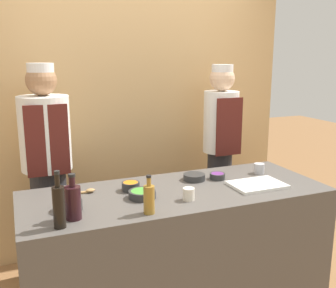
% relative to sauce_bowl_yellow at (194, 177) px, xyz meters
% --- Properties ---
extents(cabinet_wall, '(3.03, 0.18, 2.40)m').
position_rel_sauce_bowl_yellow_xyz_m(cabinet_wall, '(-0.20, 1.03, 0.30)').
color(cabinet_wall, tan).
rests_on(cabinet_wall, ground_plane).
extents(counter, '(1.99, 0.77, 0.88)m').
position_rel_sauce_bowl_yellow_xyz_m(counter, '(-0.20, -0.16, -0.46)').
color(counter, '#514C47').
rests_on(counter, ground_plane).
extents(sauce_bowl_yellow, '(0.15, 0.15, 0.04)m').
position_rel_sauce_bowl_yellow_xyz_m(sauce_bowl_yellow, '(0.00, 0.00, 0.00)').
color(sauce_bowl_yellow, '#2D2D2D').
rests_on(sauce_bowl_yellow, counter).
extents(sauce_bowl_orange, '(0.12, 0.12, 0.06)m').
position_rel_sauce_bowl_yellow_xyz_m(sauce_bowl_orange, '(-0.48, -0.04, 0.01)').
color(sauce_bowl_orange, '#2D2D2D').
rests_on(sauce_bowl_orange, counter).
extents(sauce_bowl_purple, '(0.11, 0.11, 0.04)m').
position_rel_sauce_bowl_yellow_xyz_m(sauce_bowl_purple, '(0.16, -0.04, -0.00)').
color(sauce_bowl_purple, '#2D2D2D').
rests_on(sauce_bowl_purple, counter).
extents(sauce_bowl_green, '(0.17, 0.17, 0.05)m').
position_rel_sauce_bowl_yellow_xyz_m(sauce_bowl_green, '(-0.45, -0.20, 0.00)').
color(sauce_bowl_green, '#2D2D2D').
rests_on(sauce_bowl_green, counter).
extents(sauce_bowl_red, '(0.15, 0.15, 0.06)m').
position_rel_sauce_bowl_yellow_xyz_m(sauce_bowl_red, '(-0.90, -0.23, 0.01)').
color(sauce_bowl_red, '#2D2D2D').
rests_on(sauce_bowl_red, counter).
extents(cutting_board, '(0.36, 0.25, 0.02)m').
position_rel_sauce_bowl_yellow_xyz_m(cutting_board, '(0.34, -0.28, -0.01)').
color(cutting_board, white).
rests_on(cutting_board, counter).
extents(bottle_vinegar, '(0.06, 0.06, 0.22)m').
position_rel_sauce_bowl_yellow_xyz_m(bottle_vinegar, '(-0.49, -0.45, 0.06)').
color(bottle_vinegar, olive).
rests_on(bottle_vinegar, counter).
extents(bottle_soy, '(0.06, 0.06, 0.30)m').
position_rel_sauce_bowl_yellow_xyz_m(bottle_soy, '(-0.98, -0.45, 0.09)').
color(bottle_soy, black).
rests_on(bottle_soy, counter).
extents(bottle_wine, '(0.09, 0.09, 0.25)m').
position_rel_sauce_bowl_yellow_xyz_m(bottle_wine, '(-0.90, -0.37, 0.07)').
color(bottle_wine, black).
rests_on(bottle_wine, counter).
extents(cup_cream, '(0.07, 0.07, 0.08)m').
position_rel_sauce_bowl_yellow_xyz_m(cup_cream, '(-0.21, -0.34, 0.01)').
color(cup_cream, silver).
rests_on(cup_cream, counter).
extents(cup_steel, '(0.08, 0.08, 0.08)m').
position_rel_sauce_bowl_yellow_xyz_m(cup_steel, '(0.52, -0.03, 0.01)').
color(cup_steel, '#B7B7BC').
rests_on(cup_steel, counter).
extents(wooden_spoon, '(0.25, 0.04, 0.03)m').
position_rel_sauce_bowl_yellow_xyz_m(wooden_spoon, '(-0.79, 0.01, -0.01)').
color(wooden_spoon, '#B2844C').
rests_on(wooden_spoon, counter).
extents(chef_left, '(0.37, 0.37, 1.69)m').
position_rel_sauce_bowl_yellow_xyz_m(chef_left, '(-0.94, 0.59, 0.01)').
color(chef_left, '#28282D').
rests_on(chef_left, ground_plane).
extents(chef_right, '(0.30, 0.30, 1.67)m').
position_rel_sauce_bowl_yellow_xyz_m(chef_right, '(0.54, 0.59, 0.02)').
color(chef_right, '#28282D').
rests_on(chef_right, ground_plane).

